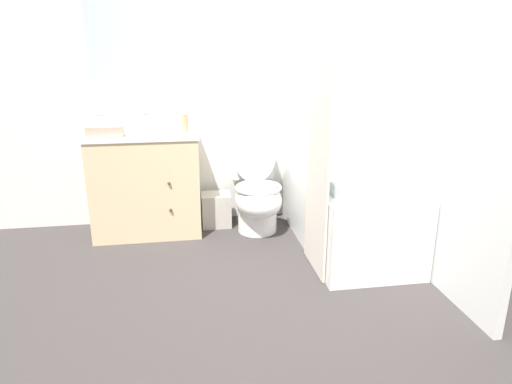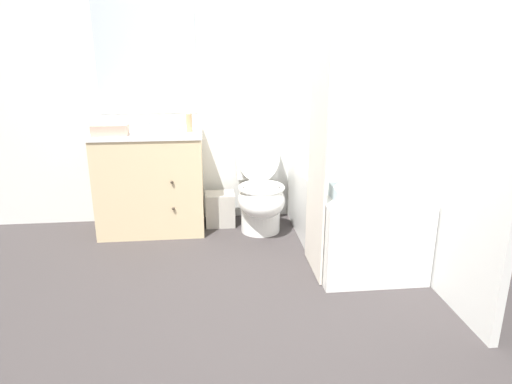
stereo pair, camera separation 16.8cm
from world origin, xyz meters
name	(u,v)px [view 2 (the right image)]	position (x,y,z in m)	size (l,w,h in m)	color
ground_plane	(255,310)	(0.00, 0.00, 0.00)	(14.00, 14.00, 0.00)	#383333
wall_back	(235,80)	(-0.01, 1.65, 1.25)	(8.00, 0.06, 2.50)	silver
wall_right	(411,86)	(1.21, 0.81, 1.25)	(0.05, 2.63, 2.50)	silver
vanity_cabinet	(151,181)	(-0.74, 1.38, 0.44)	(0.89, 0.54, 0.86)	beige
sink_faucet	(150,124)	(-0.74, 1.55, 0.89)	(0.14, 0.12, 0.12)	silver
toilet	(260,194)	(0.18, 1.27, 0.33)	(0.39, 0.67, 0.86)	white
bathtub	(348,211)	(0.83, 0.89, 0.28)	(0.70, 1.48, 0.56)	white
shower_curtain	(318,129)	(0.46, 0.48, 1.01)	(0.02, 0.47, 2.02)	silver
wastebasket	(220,209)	(-0.16, 1.43, 0.15)	(0.25, 0.22, 0.29)	#B7B2A8
tissue_box	(171,124)	(-0.55, 1.43, 0.91)	(0.12, 0.14, 0.12)	beige
soap_dispenser	(189,122)	(-0.40, 1.34, 0.94)	(0.05, 0.05, 0.18)	tan
hand_towel_folded	(110,130)	(-1.01, 1.23, 0.90)	(0.28, 0.12, 0.08)	tan
bath_towel_folded	(358,193)	(0.72, 0.36, 0.61)	(0.34, 0.22, 0.09)	silver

